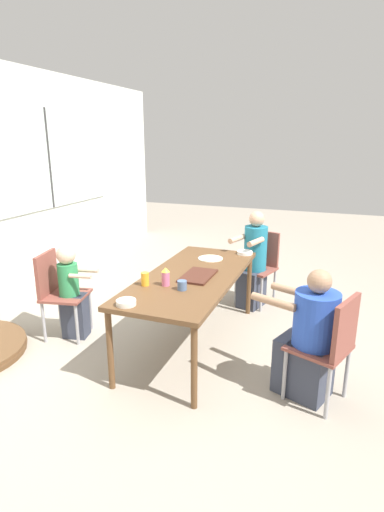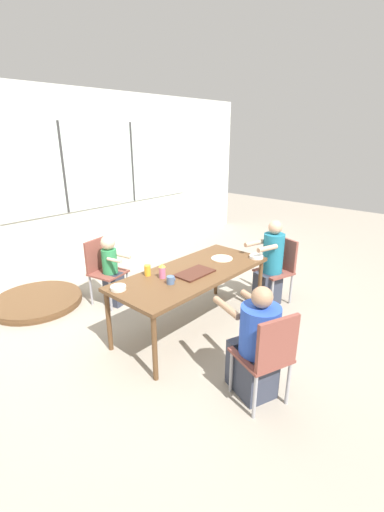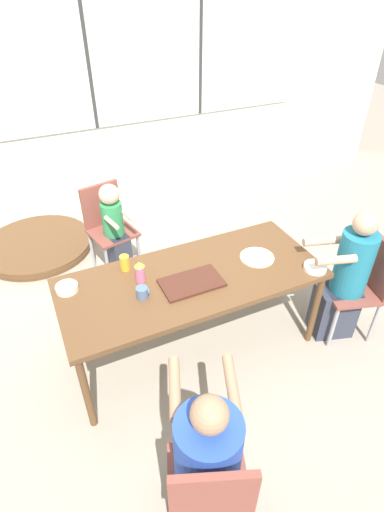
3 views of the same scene
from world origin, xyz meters
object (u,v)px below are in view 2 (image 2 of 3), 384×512
Objects in this scene: chair_for_toddler at (102,266)px; bowl_white_shallow at (256,257)px; sippy_cup at (162,271)px; chair_for_man_blue_shirt at (279,265)px; bowl_cereal at (118,288)px; person_toddler at (112,272)px; person_man_blue_shirt at (270,267)px; chair_for_woman_green_shirt at (269,352)px; folded_table_stack at (37,301)px; person_woman_green_shirt at (255,347)px; juice_glass at (148,270)px; coffee_mug at (171,280)px.

chair_for_toddler is 5.21× the size of bowl_white_shallow.
chair_for_toddler is 1.25m from sippy_cup.
chair_for_man_blue_shirt reaches higher than bowl_white_shallow.
bowl_cereal is (-0.49, 0.11, -0.06)m from sippy_cup.
person_toddler is at bearing 58.75° from bowl_cereal.
bowl_cereal is at bearing 90.75° from person_man_blue_shirt.
chair_for_woman_green_shirt is at bearing 136.03° from person_man_blue_shirt.
person_toddler is 1.11m from folded_table_stack.
person_woman_green_shirt is at bearing 129.13° from chair_for_man_blue_shirt.
person_woman_green_shirt reaches higher than person_toddler.
bowl_cereal is at bearing -86.02° from folded_table_stack.
bowl_white_shallow is at bearing -24.80° from juice_glass.
person_toddler is 1.86m from bowl_white_shallow.
chair_for_woman_green_shirt is at bearing -93.19° from juice_glass.
chair_for_toddler is at bearing 57.30° from person_man_blue_shirt.
juice_glass reaches higher than bowl_cereal.
person_woman_green_shirt is 1.09× the size of person_toddler.
chair_for_toddler is 10.13× the size of coffee_mug.
coffee_mug is 0.53× the size of sippy_cup.
sippy_cup is (0.08, 1.21, 0.34)m from person_woman_green_shirt.
bowl_white_shallow is (1.23, -0.24, -0.02)m from coffee_mug.
person_woman_green_shirt is at bearing -90.99° from juice_glass.
person_woman_green_shirt is at bearing 74.42° from chair_for_toddler.
chair_for_woman_green_shirt is 2.45m from person_toddler.
person_toddler reaches higher than juice_glass.
person_woman_green_shirt is 1.26m from sippy_cup.
chair_for_man_blue_shirt is 5.37× the size of sippy_cup.
person_woman_green_shirt is at bearing -73.00° from bowl_cereal.
person_woman_green_shirt is at bearing -92.20° from coffee_mug.
chair_for_man_blue_shirt is 1.00× the size of chair_for_toddler.
coffee_mug is at bearing -104.25° from sippy_cup.
juice_glass is (-0.02, 0.34, 0.02)m from coffee_mug.
person_woman_green_shirt reaches higher than juice_glass.
chair_for_toddler is at bearing 124.91° from bowl_white_shallow.
chair_for_toddler is (0.20, 2.58, 0.00)m from chair_for_woman_green_shirt.
person_woman_green_shirt is 8.86× the size of juice_glass.
bowl_white_shallow is (-0.45, 0.09, 0.22)m from chair_for_man_blue_shirt.
bowl_white_shallow is at bearing 114.50° from person_toddler.
sippy_cup is 2.06m from folded_table_stack.
juice_glass is 0.77× the size of bowl_cereal.
sippy_cup is (-0.09, -1.06, 0.33)m from person_toddler.
person_toddler is at bearing 105.71° from chair_for_woman_green_shirt.
juice_glass reaches higher than folded_table_stack.
person_woman_green_shirt is 1.75m from person_man_blue_shirt.
person_man_blue_shirt is at bearing 47.08° from person_woman_green_shirt.
coffee_mug is 2.18m from folded_table_stack.
sippy_cup reaches higher than chair_for_toddler.
chair_for_man_blue_shirt is 5.21× the size of bowl_white_shallow.
chair_for_woman_green_shirt reaches higher than coffee_mug.
juice_glass is (-0.06, 0.17, -0.02)m from sippy_cup.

